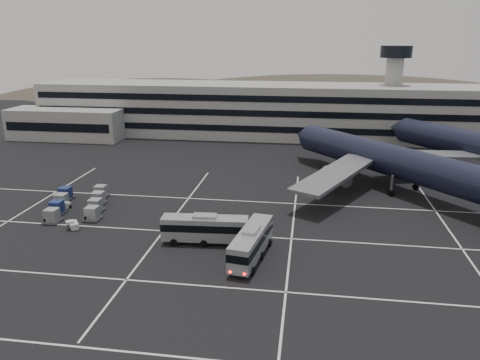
# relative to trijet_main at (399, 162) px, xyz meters

# --- Properties ---
(ground) EXTENTS (260.00, 260.00, 0.00)m
(ground) POSITION_rel_trijet_main_xyz_m (-29.62, -27.52, -5.25)
(ground) COLOR black
(ground) RESTS_ON ground
(lane_markings) EXTENTS (90.00, 55.62, 0.01)m
(lane_markings) POSITION_rel_trijet_main_xyz_m (-28.68, -26.79, -5.24)
(lane_markings) COLOR silver
(lane_markings) RESTS_ON ground
(terminal) EXTENTS (125.00, 26.00, 24.00)m
(terminal) POSITION_rel_trijet_main_xyz_m (-32.57, 43.62, 1.68)
(terminal) COLOR gray
(terminal) RESTS_ON ground
(hills) EXTENTS (352.00, 180.00, 44.00)m
(hills) POSITION_rel_trijet_main_xyz_m (-11.63, 142.48, -17.32)
(hills) COLOR #38332B
(hills) RESTS_ON ground
(trijet_main) EXTENTS (41.62, 47.66, 18.08)m
(trijet_main) POSITION_rel_trijet_main_xyz_m (0.00, 0.00, 0.00)
(trijet_main) COLOR black
(trijet_main) RESTS_ON ground
(bus_near) EXTENTS (4.42, 11.85, 4.09)m
(bus_near) POSITION_rel_trijet_main_xyz_m (-22.31, -30.10, -3.01)
(bus_near) COLOR #999BA1
(bus_near) RESTS_ON ground
(bus_far) EXTENTS (11.56, 3.49, 4.03)m
(bus_far) POSITION_rel_trijet_main_xyz_m (-28.93, -26.58, -3.05)
(bus_far) COLOR #999BA1
(bus_far) RESTS_ON ground
(tug_a) EXTENTS (1.76, 2.30, 1.31)m
(tug_a) POSITION_rel_trijet_main_xyz_m (-53.94, -17.55, -4.67)
(tug_a) COLOR #BCBCB7
(tug_a) RESTS_ON ground
(tug_b) EXTENTS (2.26, 2.40, 1.34)m
(tug_b) POSITION_rel_trijet_main_xyz_m (-48.55, -24.65, -4.66)
(tug_b) COLOR #BCBCB7
(tug_b) RESTS_ON ground
(uld_cluster) EXTENTS (11.49, 14.68, 2.13)m
(uld_cluster) POSITION_rel_trijet_main_xyz_m (-51.64, -17.12, -4.21)
(uld_cluster) COLOR #2D2D30
(uld_cluster) RESTS_ON ground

